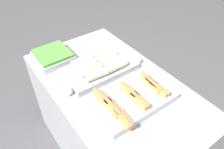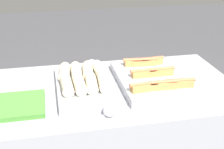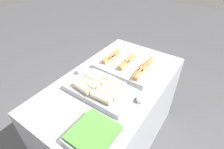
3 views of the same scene
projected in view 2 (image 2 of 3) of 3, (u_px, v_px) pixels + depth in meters
The scene contains 6 objects.
counter at pixel (114, 149), 1.96m from camera, with size 1.42×0.81×0.87m.
tray_hotdogs at pixel (149, 78), 1.81m from camera, with size 0.38×0.53×0.10m.
tray_wraps at pixel (84, 83), 1.74m from camera, with size 0.30×0.53×0.11m.
tray_side_front at pixel (17, 110), 1.48m from camera, with size 0.29×0.27×0.07m.
serving_spoon_near at pixel (107, 112), 1.48m from camera, with size 0.25×0.06×0.06m.
serving_spoon_far at pixel (90, 64), 2.03m from camera, with size 0.27×0.06×0.06m.
Camera 2 is at (-0.34, -1.57, 1.66)m, focal length 50.00 mm.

